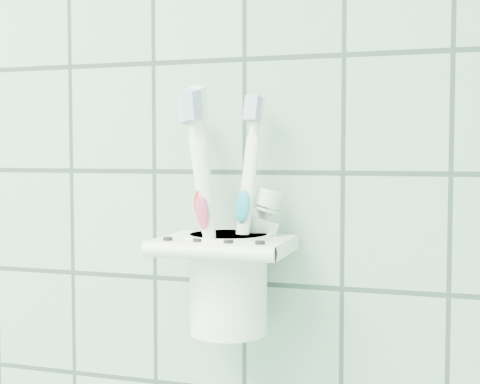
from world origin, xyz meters
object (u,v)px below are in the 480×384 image
Objects in this scene: holder_bracket at (225,247)px; toothbrush_orange at (216,204)px; cup at (228,279)px; toothpaste_tube at (233,242)px; toothbrush_pink at (222,206)px; toothbrush_blue at (232,209)px.

toothbrush_orange is (-0.01, -0.00, 0.04)m from holder_bracket.
toothpaste_tube reaches higher than cup.
cup is at bearing 61.99° from holder_bracket.
toothbrush_pink is at bearing -23.22° from toothbrush_orange.
holder_bracket is 0.56× the size of toothbrush_blue.
holder_bracket and cup have the same top height.
toothpaste_tube is at bearing 102.32° from toothbrush_pink.
toothbrush_blue is at bearing -39.32° from holder_bracket.
cup is at bearing 69.68° from toothbrush_orange.
toothpaste_tube is at bearing 86.86° from cup.
toothbrush_pink is (0.00, -0.02, 0.04)m from holder_bracket.
toothbrush_pink is at bearing -89.14° from cup.
toothbrush_pink is 0.01m from toothbrush_blue.
toothbrush_orange is 1.62× the size of toothpaste_tube.
toothbrush_pink is 1.61× the size of toothpaste_tube.
cup is 0.68× the size of toothpaste_tube.
toothbrush_orange is (-0.01, -0.01, 0.07)m from cup.
holder_bracket is 0.03m from cup.
holder_bracket is at bearing -109.08° from toothpaste_tube.
toothbrush_orange is 0.04m from toothpaste_tube.
toothbrush_blue reaches higher than cup.
toothbrush_orange is at bearing 143.00° from toothbrush_pink.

